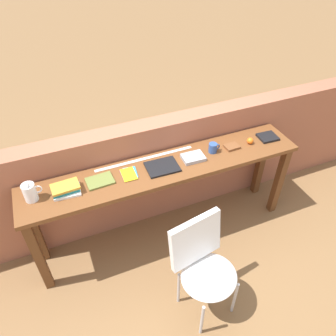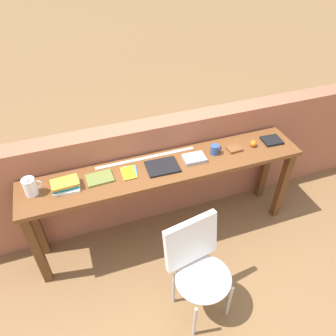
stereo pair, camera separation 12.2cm
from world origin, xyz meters
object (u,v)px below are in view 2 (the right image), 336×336
(chair_white_moulded, at_px, (199,266))
(pitcher_white, at_px, (30,187))
(book_stack_leftmost, at_px, (65,185))
(book_repair_rightmost, at_px, (272,140))
(leather_journal_brown, at_px, (234,149))
(magazine_cycling, at_px, (100,178))
(sports_ball_small, at_px, (253,144))
(book_open_centre, at_px, (162,167))
(pamphlet_pile_colourful, at_px, (129,172))
(mug, at_px, (215,149))

(chair_white_moulded, distance_m, pitcher_white, 1.43)
(book_stack_leftmost, bearing_deg, book_repair_rightmost, 0.17)
(leather_journal_brown, distance_m, book_repair_rightmost, 0.40)
(magazine_cycling, relative_size, sports_ball_small, 3.61)
(chair_white_moulded, distance_m, magazine_cycling, 1.06)
(chair_white_moulded, bearing_deg, magazine_cycling, 124.08)
(book_repair_rightmost, bearing_deg, book_open_centre, -175.43)
(chair_white_moulded, xyz_separation_m, pamphlet_pile_colourful, (-0.31, 0.82, 0.36))
(sports_ball_small, bearing_deg, chair_white_moulded, -137.36)
(chair_white_moulded, distance_m, book_repair_rightmost, 1.41)
(chair_white_moulded, height_order, sports_ball_small, sports_ball_small)
(chair_white_moulded, bearing_deg, pamphlet_pile_colourful, 110.63)
(sports_ball_small, bearing_deg, pamphlet_pile_colourful, 179.27)
(book_open_centre, distance_m, mug, 0.51)
(pitcher_white, distance_m, sports_ball_small, 1.96)
(book_stack_leftmost, bearing_deg, sports_ball_small, -0.10)
(pamphlet_pile_colourful, xyz_separation_m, book_repair_rightmost, (1.39, -0.01, 0.01))
(book_stack_leftmost, bearing_deg, chair_white_moulded, -44.18)
(sports_ball_small, bearing_deg, mug, 177.09)
(pamphlet_pile_colourful, distance_m, leather_journal_brown, 0.99)
(pamphlet_pile_colourful, relative_size, leather_journal_brown, 1.39)
(book_open_centre, xyz_separation_m, mug, (0.51, 0.03, 0.04))
(pitcher_white, height_order, book_repair_rightmost, pitcher_white)
(book_stack_leftmost, xyz_separation_m, book_repair_rightmost, (1.92, 0.01, -0.02))
(pitcher_white, height_order, sports_ball_small, pitcher_white)
(book_stack_leftmost, bearing_deg, book_open_centre, -1.18)
(leather_journal_brown, bearing_deg, book_repair_rightmost, -2.04)
(book_stack_leftmost, xyz_separation_m, book_open_centre, (0.81, -0.02, -0.03))
(pamphlet_pile_colourful, xyz_separation_m, mug, (0.80, 0.00, 0.04))
(pamphlet_pile_colourful, distance_m, book_repair_rightmost, 1.39)
(book_stack_leftmost, relative_size, mug, 2.05)
(chair_white_moulded, relative_size, book_stack_leftmost, 3.95)
(magazine_cycling, height_order, book_repair_rightmost, book_repair_rightmost)
(mug, distance_m, book_repair_rightmost, 0.60)
(chair_white_moulded, height_order, mug, mug)
(book_open_centre, height_order, mug, mug)
(mug, relative_size, book_repair_rightmost, 0.62)
(book_open_centre, bearing_deg, book_stack_leftmost, -179.24)
(pitcher_white, distance_m, book_stack_leftmost, 0.26)
(pamphlet_pile_colourful, bearing_deg, magazine_cycling, 179.18)
(book_stack_leftmost, distance_m, mug, 1.32)
(chair_white_moulded, xyz_separation_m, leather_journal_brown, (0.68, 0.81, 0.37))
(pitcher_white, bearing_deg, magazine_cycling, -0.22)
(pitcher_white, xyz_separation_m, book_repair_rightmost, (2.17, -0.01, -0.07))
(magazine_cycling, height_order, sports_ball_small, sports_ball_small)
(leather_journal_brown, bearing_deg, sports_ball_small, -4.32)
(chair_white_moulded, relative_size, book_open_centre, 3.25)
(mug, bearing_deg, pamphlet_pile_colourful, -179.67)
(book_open_centre, xyz_separation_m, leather_journal_brown, (0.70, 0.02, 0.00))
(pamphlet_pile_colourful, bearing_deg, sports_ball_small, -0.73)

